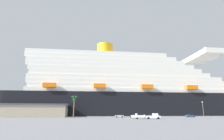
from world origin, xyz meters
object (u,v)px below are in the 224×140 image
object	(u,v)px
cruise_ship	(136,92)
pickup_truck	(153,116)
small_boat_on_trailer	(139,116)
parked_car_blue_suv	(190,116)
street_lamp	(203,107)
parked_car_red_hatchback	(134,116)
parked_car_silver_sedan	(119,116)
parked_car_black_coupe	(152,115)
palm_tree	(74,100)

from	to	relation	value
cruise_ship	pickup_truck	xyz separation A→B (m)	(-9.63, -66.33, -16.88)
small_boat_on_trailer	parked_car_blue_suv	distance (m)	37.86
cruise_ship	street_lamp	distance (m)	62.53
small_boat_on_trailer	parked_car_red_hatchback	bearing A→B (deg)	84.17
cruise_ship	parked_car_silver_sedan	bearing A→B (deg)	-114.06
parked_car_silver_sedan	cruise_ship	bearing A→B (deg)	65.94
cruise_ship	parked_car_black_coupe	bearing A→B (deg)	-89.71
pickup_truck	parked_car_blue_suv	xyz separation A→B (m)	(26.77, 20.81, -0.21)
parked_car_black_coupe	pickup_truck	bearing A→B (deg)	-107.44
palm_tree	street_lamp	distance (m)	59.51
parked_car_silver_sedan	parked_car_blue_suv	size ratio (longest dim) A/B	0.94
palm_tree	parked_car_blue_suv	world-z (taller)	palm_tree
small_boat_on_trailer	palm_tree	bearing A→B (deg)	146.85
cruise_ship	parked_car_black_coupe	size ratio (longest dim) A/B	48.33
parked_car_blue_suv	parked_car_silver_sedan	bearing A→B (deg)	178.77
street_lamp	pickup_truck	bearing A→B (deg)	-164.07
pickup_truck	parked_car_black_coupe	size ratio (longest dim) A/B	1.26
parked_car_silver_sedan	parked_car_red_hatchback	size ratio (longest dim) A/B	0.96
pickup_truck	parked_car_silver_sedan	size ratio (longest dim) A/B	1.31
cruise_ship	parked_car_black_coupe	distance (m)	39.04
parked_car_silver_sedan	parked_car_black_coupe	world-z (taller)	same
parked_car_silver_sedan	palm_tree	bearing A→B (deg)	-172.42
cruise_ship	parked_car_red_hatchback	distance (m)	54.94
pickup_truck	palm_tree	xyz separation A→B (m)	(-32.65, 18.64, 7.22)
street_lamp	parked_car_red_hatchback	distance (m)	30.99
palm_tree	parked_car_blue_suv	bearing A→B (deg)	2.10
pickup_truck	street_lamp	bearing A→B (deg)	15.93
parked_car_black_coupe	parked_car_silver_sedan	bearing A→B (deg)	-154.48
cruise_ship	parked_car_silver_sedan	world-z (taller)	cruise_ship
parked_car_blue_suv	parked_car_red_hatchback	world-z (taller)	same
small_boat_on_trailer	parked_car_blue_suv	xyz separation A→B (m)	(32.16, 19.99, -0.13)
cruise_ship	pickup_truck	distance (m)	69.12
small_boat_on_trailer	parked_car_red_hatchback	world-z (taller)	small_boat_on_trailer
palm_tree	parked_car_red_hatchback	world-z (taller)	palm_tree
palm_tree	small_boat_on_trailer	bearing A→B (deg)	-33.15
parked_car_red_hatchback	street_lamp	bearing A→B (deg)	-16.18
palm_tree	parked_car_red_hatchback	bearing A→B (deg)	-5.46
cruise_ship	small_boat_on_trailer	world-z (taller)	cruise_ship
street_lamp	parked_car_blue_suv	world-z (taller)	street_lamp
palm_tree	parked_car_silver_sedan	distance (m)	23.71
street_lamp	parked_car_black_coupe	bearing A→B (deg)	123.56
parked_car_red_hatchback	pickup_truck	bearing A→B (deg)	-76.39
pickup_truck	parked_car_black_coupe	distance (m)	32.73
cruise_ship	parked_car_red_hatchback	size ratio (longest dim) A/B	48.14
parked_car_black_coupe	parked_car_red_hatchback	xyz separation A→B (m)	(-13.66, -15.34, -0.00)
pickup_truck	palm_tree	bearing A→B (deg)	150.28
street_lamp	parked_car_silver_sedan	world-z (taller)	street_lamp
palm_tree	parked_car_red_hatchback	xyz separation A→B (m)	(28.81, -2.75, -7.43)
small_boat_on_trailer	parked_car_blue_suv	world-z (taller)	small_boat_on_trailer
pickup_truck	small_boat_on_trailer	size ratio (longest dim) A/B	0.78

